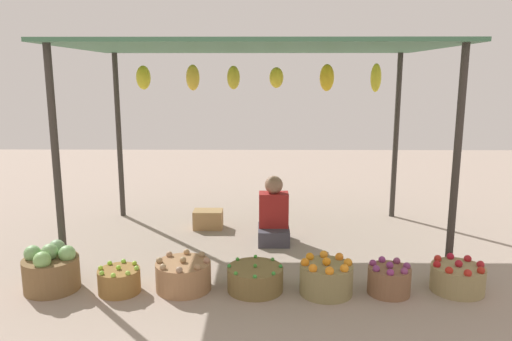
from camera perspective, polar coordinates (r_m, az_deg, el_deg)
The scene contains 11 objects.
ground_plane at distance 5.79m, azimuth 0.05°, elevation -8.21°, with size 14.00×14.00×0.00m, color #A08E80.
market_stall_structure at distance 5.49m, azimuth -0.02°, elevation 12.91°, with size 4.02×2.34×2.24m.
vendor_person at distance 5.68m, azimuth 2.08°, elevation -5.45°, with size 0.36×0.44×0.78m.
basket_cabbages at distance 4.86m, azimuth -22.90°, elevation -10.70°, with size 0.49×0.49×0.43m.
basket_limes at distance 4.63m, azimuth -15.75°, elevation -12.31°, with size 0.38×0.38×0.25m.
basket_potatoes at distance 4.57m, azimuth -8.51°, elevation -12.06°, with size 0.50×0.50×0.31m.
basket_green_chilies at distance 4.51m, azimuth -0.14°, elevation -12.55°, with size 0.51×0.51×0.25m.
basket_oranges at distance 4.48m, azimuth 8.22°, elevation -12.36°, with size 0.47×0.47×0.34m.
basket_purple_onions at distance 4.59m, azimuth 15.34°, elevation -12.25°, with size 0.38×0.38×0.30m.
basket_red_apples at distance 4.84m, azimuth 22.57°, elevation -11.55°, with size 0.47×0.47×0.29m.
wooden_crate_near_vendor at distance 6.24m, azimuth -5.64°, elevation -5.70°, with size 0.37×0.25×0.23m, color #A88150.
Camera 1 is at (0.05, -5.46, 1.93)m, focal length 34.10 mm.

